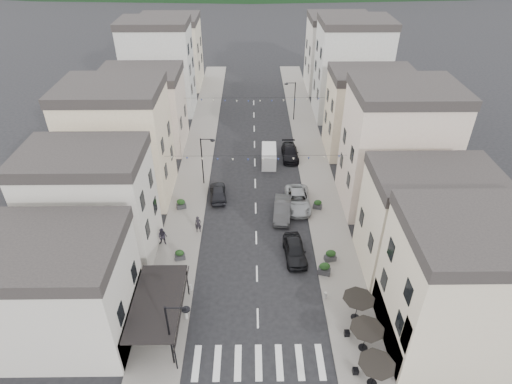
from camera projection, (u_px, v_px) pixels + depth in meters
sidewalk_left at (197, 159)px, 55.78m from camera, size 4.00×76.00×0.12m
sidewalk_right at (312, 158)px, 55.92m from camera, size 4.00×76.00×0.12m
boutique_building at (45, 295)px, 31.10m from camera, size 12.00×8.00×8.00m
bistro_building at (465, 292)px, 30.01m from camera, size 10.00×8.00×10.00m
boutique_awning at (160, 302)px, 31.68m from camera, size 3.77×7.50×3.28m
buildings_row_left at (146, 98)px, 57.10m from camera, size 10.20×54.16×14.00m
buildings_row_right at (364, 99)px, 56.31m from camera, size 10.20×54.16×14.50m
cafe_terrace at (366, 331)px, 30.42m from camera, size 2.50×8.10×2.53m
streetlamp_left_near at (173, 330)px, 28.88m from camera, size 1.70×0.56×6.00m
streetlamp_left_far at (204, 157)px, 48.79m from camera, size 1.70×0.56×6.00m
streetlamp_right_far at (293, 97)px, 63.83m from camera, size 1.70×0.56×6.00m
bollards at (258, 320)px, 33.67m from camera, size 11.66×10.26×0.60m
bunting_near at (256, 159)px, 44.43m from camera, size 19.00×0.28×0.62m
bunting_far at (254, 100)px, 57.71m from camera, size 19.00×0.28×0.62m
parked_car_a at (295, 250)px, 39.88m from camera, size 2.22×4.85×1.61m
parked_car_b at (282, 209)px, 45.19m from camera, size 2.22×5.10×1.63m
parked_car_c at (298, 200)px, 46.67m from camera, size 2.73×5.76×1.59m
parked_car_d at (290, 153)px, 55.73m from camera, size 2.15×5.08×1.46m
parked_car_e at (218, 192)px, 48.01m from camera, size 2.19×4.52×1.49m
delivery_van at (269, 156)px, 54.36m from camera, size 1.95×4.62×2.18m
pedestrian_a at (198, 224)px, 42.75m from camera, size 0.72×0.53×1.81m
pedestrian_b at (163, 237)px, 41.12m from camera, size 0.99×0.82×1.87m
planter_la at (180, 255)px, 39.60m from camera, size 1.04×0.71×1.06m
planter_lb at (181, 204)px, 46.28m from camera, size 1.14×0.83×1.15m
planter_ra at (331, 256)px, 39.42m from camera, size 1.16×0.79×1.19m
planter_rb at (324, 269)px, 37.97m from camera, size 1.24×0.90×1.25m
planter_rc at (318, 204)px, 46.25m from camera, size 1.08×0.81×1.07m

